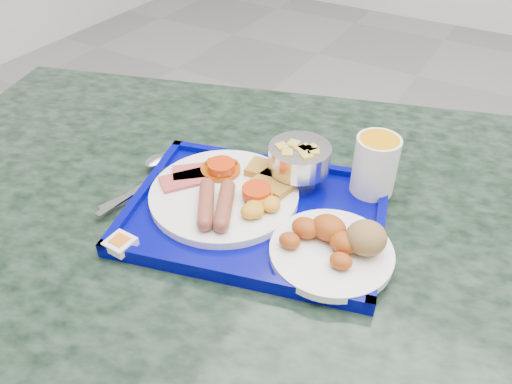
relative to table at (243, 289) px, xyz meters
The scene contains 9 objects.
table is the anchor object (origin of this frame).
tray 0.22m from the table, 15.88° to the right, with size 0.46×0.39×0.02m.
main_plate 0.23m from the table, 169.74° to the right, with size 0.25×0.25×0.04m.
bread_plate 0.30m from the table, 10.05° to the right, with size 0.18×0.18×0.06m.
fruit_bowl 0.29m from the table, 60.03° to the left, with size 0.10×0.10×0.07m.
juice_cup 0.35m from the table, 38.72° to the left, with size 0.07×0.07×0.10m.
spoon 0.29m from the table, behind, with size 0.08×0.17×0.01m.
knife 0.28m from the table, 158.44° to the right, with size 0.01×0.17×0.00m, color silver.
jam_packet 0.30m from the table, 118.08° to the right, with size 0.04×0.04×0.02m.
Camera 1 is at (-0.08, -0.94, 1.33)m, focal length 35.00 mm.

